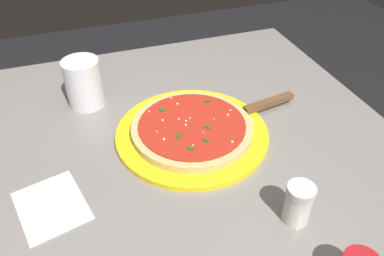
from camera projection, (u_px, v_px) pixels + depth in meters
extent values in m
cube|color=black|center=(251.00, 142.00, 1.41)|extent=(0.06, 0.06, 0.75)
cube|color=black|center=(43.00, 190.00, 1.22)|extent=(0.06, 0.06, 0.75)
cube|color=gray|center=(193.00, 156.00, 0.78)|extent=(0.94, 0.88, 0.03)
cylinder|color=yellow|center=(192.00, 133.00, 0.80)|extent=(0.32, 0.32, 0.01)
cylinder|color=#DBB26B|center=(192.00, 128.00, 0.79)|extent=(0.25, 0.25, 0.02)
cylinder|color=red|center=(192.00, 125.00, 0.79)|extent=(0.22, 0.22, 0.00)
sphere|color=#EFEACC|center=(214.00, 119.00, 0.80)|extent=(0.00, 0.00, 0.00)
sphere|color=#EFEACC|center=(157.00, 131.00, 0.76)|extent=(0.00, 0.00, 0.00)
sphere|color=#EFEACC|center=(186.00, 121.00, 0.79)|extent=(0.00, 0.00, 0.00)
sphere|color=#EFEACC|center=(149.00, 111.00, 0.82)|extent=(0.00, 0.00, 0.00)
sphere|color=#EFEACC|center=(187.00, 125.00, 0.78)|extent=(0.00, 0.00, 0.00)
sphere|color=#EFEACC|center=(230.00, 110.00, 0.82)|extent=(0.00, 0.00, 0.00)
sphere|color=#EFEACC|center=(163.00, 120.00, 0.79)|extent=(0.00, 0.00, 0.00)
sphere|color=#EFEACC|center=(177.00, 104.00, 0.84)|extent=(0.01, 0.01, 0.01)
sphere|color=#EFEACC|center=(203.00, 132.00, 0.76)|extent=(0.00, 0.00, 0.00)
sphere|color=#EFEACC|center=(193.00, 146.00, 0.73)|extent=(0.00, 0.00, 0.00)
sphere|color=#EFEACC|center=(228.00, 115.00, 0.81)|extent=(0.01, 0.01, 0.01)
sphere|color=#EFEACC|center=(170.00, 98.00, 0.86)|extent=(0.00, 0.00, 0.00)
sphere|color=#EFEACC|center=(179.00, 119.00, 0.80)|extent=(0.00, 0.00, 0.00)
sphere|color=#EFEACC|center=(232.00, 142.00, 0.74)|extent=(0.01, 0.01, 0.01)
sphere|color=#EFEACC|center=(164.00, 139.00, 0.75)|extent=(0.01, 0.01, 0.01)
sphere|color=#EFEACC|center=(190.00, 118.00, 0.80)|extent=(0.00, 0.00, 0.00)
cube|color=#23561E|center=(207.00, 101.00, 0.85)|extent=(0.01, 0.01, 0.00)
cube|color=#23561E|center=(179.00, 136.00, 0.75)|extent=(0.01, 0.01, 0.00)
cube|color=#23561E|center=(207.00, 127.00, 0.78)|extent=(0.01, 0.01, 0.00)
cube|color=#23561E|center=(206.00, 140.00, 0.74)|extent=(0.01, 0.01, 0.00)
cube|color=#23561E|center=(162.00, 110.00, 0.82)|extent=(0.01, 0.01, 0.00)
cube|color=#23561E|center=(190.00, 148.00, 0.73)|extent=(0.01, 0.01, 0.00)
cube|color=silver|center=(227.00, 119.00, 0.83)|extent=(0.08, 0.10, 0.00)
cube|color=brown|center=(269.00, 103.00, 0.87)|extent=(0.04, 0.13, 0.01)
cylinder|color=silver|center=(84.00, 83.00, 0.86)|extent=(0.08, 0.08, 0.11)
cube|color=white|center=(51.00, 206.00, 0.66)|extent=(0.15, 0.13, 0.00)
cylinder|color=silver|center=(297.00, 206.00, 0.62)|extent=(0.04, 0.04, 0.06)
cylinder|color=silver|center=(301.00, 191.00, 0.60)|extent=(0.05, 0.05, 0.01)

